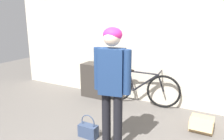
# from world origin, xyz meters

# --- Properties ---
(wall_back) EXTENTS (8.00, 0.07, 2.60)m
(wall_back) POSITION_xyz_m (0.00, 2.97, 1.30)
(wall_back) COLOR beige
(wall_back) RESTS_ON ground_plane
(side_shelf) EXTENTS (0.75, 0.41, 0.81)m
(side_shelf) POSITION_xyz_m (-1.46, 2.72, 0.41)
(side_shelf) COLOR #38332D
(side_shelf) RESTS_ON ground_plane
(person) EXTENTS (0.57, 0.29, 1.78)m
(person) POSITION_xyz_m (-0.15, 0.99, 1.10)
(person) COLOR black
(person) RESTS_ON ground_plane
(bicycle) EXTENTS (1.78, 0.46, 0.79)m
(bicycle) POSITION_xyz_m (-0.40, 2.73, 0.38)
(bicycle) COLOR black
(bicycle) RESTS_ON ground_plane
(banana) EXTENTS (0.28, 0.08, 0.04)m
(banana) POSITION_xyz_m (-1.33, 2.76, 0.83)
(banana) COLOR #EAD64C
(banana) RESTS_ON side_shelf
(handbag) EXTENTS (0.31, 0.15, 0.39)m
(handbag) POSITION_xyz_m (-0.63, 1.06, 0.12)
(handbag) COLOR #334260
(handbag) RESTS_ON ground_plane
(cardboard_box) EXTENTS (0.39, 0.48, 0.26)m
(cardboard_box) POSITION_xyz_m (0.97, 2.21, 0.09)
(cardboard_box) COLOR tan
(cardboard_box) RESTS_ON ground_plane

